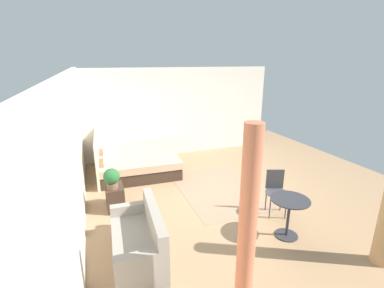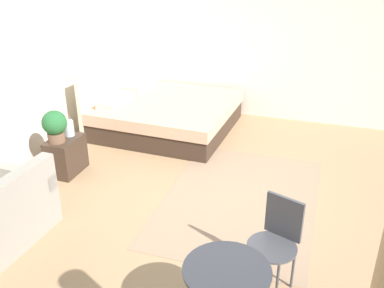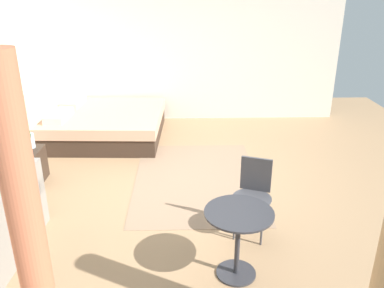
{
  "view_description": "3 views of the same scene",
  "coord_description": "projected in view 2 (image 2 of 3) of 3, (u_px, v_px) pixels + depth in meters",
  "views": [
    {
      "loc": [
        -5.13,
        2.64,
        2.94
      ],
      "look_at": [
        0.71,
        0.48,
        1.03
      ],
      "focal_mm": 25.74,
      "sensor_mm": 36.0,
      "label": 1
    },
    {
      "loc": [
        -4.22,
        -0.84,
        2.85
      ],
      "look_at": [
        0.07,
        0.55,
        0.73
      ],
      "focal_mm": 40.36,
      "sensor_mm": 36.0,
      "label": 2
    },
    {
      "loc": [
        -4.92,
        0.18,
        2.65
      ],
      "look_at": [
        -0.23,
        0.06,
        0.74
      ],
      "focal_mm": 36.63,
      "sensor_mm": 36.0,
      "label": 3
    }
  ],
  "objects": [
    {
      "name": "wall_back",
      "position": [
        1.0,
        74.0,
        5.34
      ],
      "size": [
        9.22,
        0.12,
        2.73
      ],
      "primitive_type": "cube",
      "color": "silver",
      "rests_on": "ground"
    },
    {
      "name": "area_rug",
      "position": [
        240.0,
        199.0,
        5.25
      ],
      "size": [
        2.57,
        1.79,
        0.01
      ],
      "primitive_type": "cube",
      "color": "#93755B",
      "rests_on": "ground"
    },
    {
      "name": "bed",
      "position": [
        164.0,
        113.0,
        7.14
      ],
      "size": [
        2.09,
        2.15,
        1.09
      ],
      "color": "#38281E",
      "rests_on": "ground"
    },
    {
      "name": "wall_right",
      "position": [
        280.0,
        40.0,
        7.17
      ],
      "size": [
        0.12,
        6.03,
        2.73
      ],
      "primitive_type": "cube",
      "color": "silver",
      "rests_on": "ground"
    },
    {
      "name": "vase",
      "position": [
        69.0,
        128.0,
        5.73
      ],
      "size": [
        0.13,
        0.13,
        0.21
      ],
      "color": "silver",
      "rests_on": "nightstand"
    },
    {
      "name": "ground_plane",
      "position": [
        234.0,
        209.0,
        5.08
      ],
      "size": [
        9.22,
        9.03,
        0.02
      ],
      "primitive_type": "cube",
      "color": "#9E7A56"
    },
    {
      "name": "nightstand",
      "position": [
        66.0,
        155.0,
        5.78
      ],
      "size": [
        0.53,
        0.35,
        0.49
      ],
      "color": "#38281E",
      "rests_on": "ground"
    },
    {
      "name": "cafe_chair_near_window",
      "position": [
        277.0,
        236.0,
        3.73
      ],
      "size": [
        0.56,
        0.56,
        0.88
      ],
      "color": "#3F3F44",
      "rests_on": "ground"
    },
    {
      "name": "potted_plant",
      "position": [
        55.0,
        125.0,
        5.5
      ],
      "size": [
        0.32,
        0.32,
        0.42
      ],
      "color": "brown",
      "rests_on": "nightstand"
    }
  ]
}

